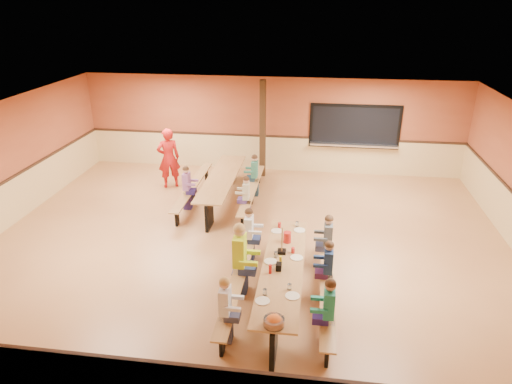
# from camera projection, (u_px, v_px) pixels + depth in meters

# --- Properties ---
(ground) EXTENTS (12.00, 12.00, 0.00)m
(ground) POSITION_uv_depth(u_px,v_px,m) (247.00, 244.00, 10.52)
(ground) COLOR #9C643B
(ground) RESTS_ON ground
(room_envelope) EXTENTS (12.04, 10.04, 3.02)m
(room_envelope) POSITION_uv_depth(u_px,v_px,m) (247.00, 217.00, 10.25)
(room_envelope) COLOR #9A4C2C
(room_envelope) RESTS_ON ground
(kitchen_pass_through) EXTENTS (2.78, 0.28, 1.38)m
(kitchen_pass_through) POSITION_uv_depth(u_px,v_px,m) (355.00, 128.00, 14.11)
(kitchen_pass_through) COLOR black
(kitchen_pass_through) RESTS_ON ground
(structural_post) EXTENTS (0.18, 0.18, 3.00)m
(structural_post) POSITION_uv_depth(u_px,v_px,m) (263.00, 130.00, 13.95)
(structural_post) COLOR black
(structural_post) RESTS_ON ground
(cafeteria_table_main) EXTENTS (1.91, 3.70, 0.74)m
(cafeteria_table_main) POSITION_uv_depth(u_px,v_px,m) (282.00, 276.00, 8.41)
(cafeteria_table_main) COLOR #9C6E3E
(cafeteria_table_main) RESTS_ON ground
(cafeteria_table_second) EXTENTS (1.91, 3.70, 0.74)m
(cafeteria_table_second) POSITION_uv_depth(u_px,v_px,m) (222.00, 184.00, 12.49)
(cafeteria_table_second) COLOR #9C6E3E
(cafeteria_table_second) RESTS_ON ground
(seated_child_white_left) EXTENTS (0.37, 0.30, 1.20)m
(seated_child_white_left) POSITION_uv_depth(u_px,v_px,m) (225.00, 310.00, 7.36)
(seated_child_white_left) COLOR silver
(seated_child_white_left) RESTS_ON ground
(seated_adult_yellow) EXTENTS (0.48, 0.39, 1.43)m
(seated_adult_yellow) POSITION_uv_depth(u_px,v_px,m) (240.00, 259.00, 8.58)
(seated_adult_yellow) COLOR #C3E81C
(seated_adult_yellow) RESTS_ON ground
(seated_child_grey_left) EXTENTS (0.37, 0.30, 1.21)m
(seated_child_grey_left) POSITION_uv_depth(u_px,v_px,m) (249.00, 235.00, 9.67)
(seated_child_grey_left) COLOR white
(seated_child_grey_left) RESTS_ON ground
(seated_child_teal_right) EXTENTS (0.38, 0.31, 1.23)m
(seated_child_teal_right) POSITION_uv_depth(u_px,v_px,m) (328.00, 313.00, 7.28)
(seated_child_teal_right) COLOR #21866E
(seated_child_teal_right) RESTS_ON ground
(seated_child_navy_right) EXTENTS (0.36, 0.29, 1.18)m
(seated_child_navy_right) POSITION_uv_depth(u_px,v_px,m) (328.00, 270.00, 8.46)
(seated_child_navy_right) COLOR navy
(seated_child_navy_right) RESTS_ON ground
(seated_child_char_right) EXTENTS (0.37, 0.30, 1.21)m
(seated_child_char_right) POSITION_uv_depth(u_px,v_px,m) (327.00, 243.00, 9.36)
(seated_child_char_right) COLOR #484D51
(seated_child_char_right) RESTS_ON ground
(seated_child_purple_sec) EXTENTS (0.36, 0.29, 1.19)m
(seated_child_purple_sec) POSITION_uv_depth(u_px,v_px,m) (187.00, 188.00, 12.05)
(seated_child_purple_sec) COLOR #895288
(seated_child_purple_sec) RESTS_ON ground
(seated_child_green_sec) EXTENTS (0.37, 0.30, 1.20)m
(seated_child_green_sec) POSITION_uv_depth(u_px,v_px,m) (255.00, 176.00, 12.86)
(seated_child_green_sec) COLOR #357A64
(seated_child_green_sec) RESTS_ON ground
(seated_child_tan_sec) EXTENTS (0.34, 0.27, 1.14)m
(seated_child_tan_sec) POSITION_uv_depth(u_px,v_px,m) (246.00, 198.00, 11.51)
(seated_child_tan_sec) COLOR #B9B492
(seated_child_tan_sec) RESTS_ON ground
(standing_woman) EXTENTS (0.78, 0.68, 1.79)m
(standing_woman) POSITION_uv_depth(u_px,v_px,m) (169.00, 158.00, 13.34)
(standing_woman) COLOR #AB1613
(standing_woman) RESTS_ON ground
(punch_pitcher) EXTENTS (0.16, 0.16, 0.22)m
(punch_pitcher) POSITION_uv_depth(u_px,v_px,m) (287.00, 237.00, 9.08)
(punch_pitcher) COLOR #B41C18
(punch_pitcher) RESTS_ON cafeteria_table_main
(chip_bowl) EXTENTS (0.32, 0.32, 0.15)m
(chip_bowl) POSITION_uv_depth(u_px,v_px,m) (274.00, 321.00, 6.79)
(chip_bowl) COLOR orange
(chip_bowl) RESTS_ON cafeteria_table_main
(napkin_dispenser) EXTENTS (0.10, 0.14, 0.13)m
(napkin_dispenser) POSITION_uv_depth(u_px,v_px,m) (279.00, 267.00, 8.17)
(napkin_dispenser) COLOR black
(napkin_dispenser) RESTS_ON cafeteria_table_main
(condiment_mustard) EXTENTS (0.06, 0.06, 0.17)m
(condiment_mustard) POSITION_uv_depth(u_px,v_px,m) (281.00, 260.00, 8.33)
(condiment_mustard) COLOR yellow
(condiment_mustard) RESTS_ON cafeteria_table_main
(condiment_ketchup) EXTENTS (0.06, 0.06, 0.17)m
(condiment_ketchup) POSITION_uv_depth(u_px,v_px,m) (270.00, 269.00, 8.07)
(condiment_ketchup) COLOR #B2140F
(condiment_ketchup) RESTS_ON cafeteria_table_main
(table_paddle) EXTENTS (0.16, 0.16, 0.56)m
(table_paddle) POSITION_uv_depth(u_px,v_px,m) (282.00, 247.00, 8.68)
(table_paddle) COLOR black
(table_paddle) RESTS_ON cafeteria_table_main
(place_settings) EXTENTS (0.65, 3.30, 0.11)m
(place_settings) POSITION_uv_depth(u_px,v_px,m) (283.00, 263.00, 8.30)
(place_settings) COLOR beige
(place_settings) RESTS_ON cafeteria_table_main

